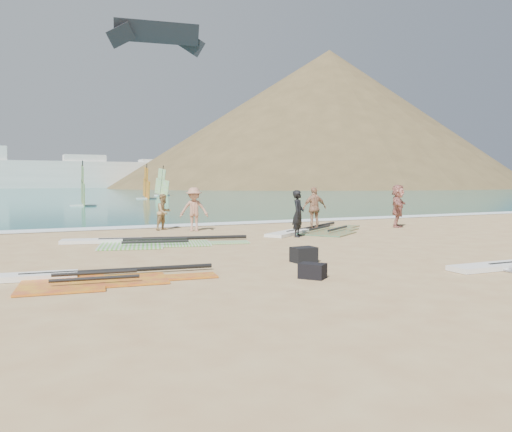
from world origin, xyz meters
name	(u,v)px	position (x,y,z in m)	size (l,w,h in m)	color
ground	(362,263)	(0.00, 0.00, 0.00)	(300.00, 300.00, 0.00)	tan
sea	(53,189)	(0.00, 132.00, 0.00)	(300.00, 240.00, 0.06)	#0D5D5E
surf_line	(203,225)	(0.00, 12.30, 0.00)	(300.00, 1.20, 0.04)	white
headland_main	(328,188)	(85.00, 130.00, 0.00)	(143.00, 143.00, 45.00)	brown
headland_minor	(391,187)	(120.00, 140.00, 0.00)	(70.00, 70.00, 28.00)	brown
rig_green	(140,242)	(-4.27, 6.48, 0.05)	(6.29, 3.19, 0.20)	#52BD2E
rig_orange	(313,231)	(2.99, 7.15, 0.05)	(6.09, 4.70, 0.20)	#E6550F
rig_red	(74,279)	(-6.90, 0.76, 0.05)	(5.19, 2.35, 0.20)	#B61F2A
gear_bag_near	(304,255)	(-1.24, 0.82, 0.20)	(0.62, 0.45, 0.39)	black
gear_bag_far	(312,271)	(-2.19, -1.15, 0.16)	(0.55, 0.38, 0.33)	black
person_wetsuit	(298,214)	(1.59, 6.00, 0.88)	(0.64, 0.42, 1.77)	black
beachgoer_left	(164,212)	(-2.30, 10.79, 0.78)	(0.76, 0.59, 1.56)	#A78552
beachgoer_mid	(194,209)	(-1.26, 9.81, 0.92)	(1.19, 0.68, 1.84)	tan
beachgoer_back	(314,208)	(3.66, 8.16, 0.93)	(1.09, 0.46, 1.87)	tan
beachgoer_right	(398,206)	(7.73, 7.52, 0.98)	(1.81, 0.58, 1.95)	#B97265
windsurfer_left	(83,193)	(-3.21, 33.07, 1.16)	(2.09, 2.57, 3.82)	white
windsurfer_centre	(146,189)	(5.51, 48.18, 1.23)	(2.31, 2.79, 4.16)	white
windsurfer_right	(162,187)	(10.55, 60.43, 1.28)	(2.44, 2.59, 4.40)	white
kitesurf_kite	(157,35)	(4.31, 37.49, 16.01)	(9.37, 2.35, 2.87)	black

